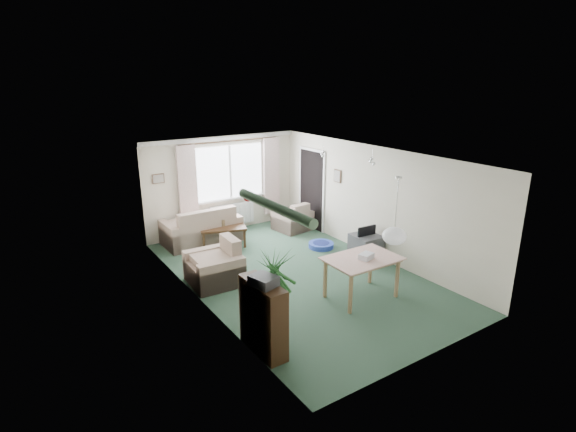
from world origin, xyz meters
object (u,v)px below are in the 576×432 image
armchair_corner (292,216)px  pet_bed (321,245)px  sofa (201,225)px  dining_table (361,278)px  coffee_table (223,236)px  armchair_left (214,262)px  houseplant (275,300)px  tv_cube (366,247)px  bookshelf (263,317)px

armchair_corner → pet_bed: bearing=76.0°
sofa → armchair_corner: 2.34m
dining_table → armchair_corner: bearing=74.3°
dining_table → pet_bed: size_ratio=2.04×
coffee_table → dining_table: (0.93, -3.66, 0.14)m
sofa → armchair_left: 2.28m
houseplant → armchair_left: bearing=86.5°
pet_bed → armchair_corner: bearing=83.7°
armchair_corner → tv_cube: (0.22, -2.48, -0.09)m
coffee_table → houseplant: (-1.15, -4.13, 0.52)m
armchair_corner → coffee_table: (-1.98, -0.06, -0.13)m
tv_cube → sofa: bearing=134.5°
houseplant → dining_table: bearing=12.7°
armchair_corner → dining_table: (-1.04, -3.72, 0.00)m
sofa → bookshelf: 4.71m
armchair_corner → bookshelf: size_ratio=0.76×
pet_bed → dining_table: bearing=-111.1°
armchair_corner → tv_cube: 2.49m
armchair_left → bookshelf: size_ratio=0.90×
armchair_left → tv_cube: size_ratio=1.60×
dining_table → coffee_table: bearing=104.3°
sofa → coffee_table: 0.62m
armchair_left → coffee_table: size_ratio=0.93×
bookshelf → houseplant: (0.19, -0.02, 0.22)m
bookshelf → houseplant: bearing=-7.1°
dining_table → pet_bed: (0.89, 2.31, -0.31)m
houseplant → pet_bed: 4.12m
pet_bed → bookshelf: bearing=-138.9°
sofa → houseplant: size_ratio=1.17×
bookshelf → tv_cube: size_ratio=1.78×
tv_cube → bookshelf: bearing=-151.0°
armchair_corner → houseplant: houseplant is taller
armchair_corner → armchair_left: bearing=22.8°
armchair_corner → pet_bed: 1.45m
armchair_corner → houseplant: (-3.12, -4.19, 0.39)m
coffee_table → pet_bed: coffee_table is taller
coffee_table → bookshelf: bookshelf is taller
sofa → armchair_left: sofa is taller
armchair_corner → houseplant: bearing=45.6°
armchair_left → pet_bed: 2.86m
houseplant → tv_cube: bearing=27.0°
sofa → armchair_left: (-0.67, -2.17, -0.01)m
armchair_left → sofa: bearing=165.2°
tv_cube → armchair_corner: bearing=98.7°
coffee_table → tv_cube: (2.20, -2.42, 0.04)m
armchair_left → dining_table: bearing=46.8°
sofa → coffee_table: (0.33, -0.49, -0.21)m
coffee_table → armchair_left: bearing=-120.6°
dining_table → sofa: bearing=106.9°
sofa → houseplant: 4.70m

